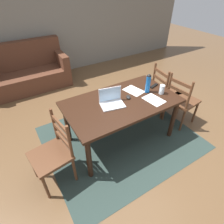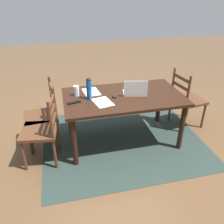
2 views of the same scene
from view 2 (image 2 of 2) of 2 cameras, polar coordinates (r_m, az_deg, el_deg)
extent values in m
plane|color=brown|center=(3.51, 2.55, -6.84)|extent=(14.00, 14.00, 0.00)
cube|color=#283833|center=(3.51, 2.55, -6.80)|extent=(2.33, 1.95, 0.01)
cube|color=black|center=(3.15, 2.83, 3.79)|extent=(1.63, 0.93, 0.04)
cylinder|color=black|center=(3.87, 11.63, 2.22)|extent=(0.07, 0.07, 0.70)
cylinder|color=black|center=(3.55, -10.52, -0.24)|extent=(0.07, 0.07, 0.70)
cylinder|color=black|center=(3.29, 16.99, -3.71)|extent=(0.07, 0.07, 0.70)
cylinder|color=black|center=(2.90, -9.41, -7.47)|extent=(0.07, 0.07, 0.70)
cube|color=#56331E|center=(3.35, -17.41, -1.12)|extent=(0.49, 0.49, 0.04)
cylinder|color=#56331E|center=(3.31, -19.82, -6.75)|extent=(0.04, 0.04, 0.43)
cylinder|color=#56331E|center=(3.63, -20.08, -3.41)|extent=(0.04, 0.04, 0.43)
cylinder|color=#56331E|center=(3.31, -13.30, -5.65)|extent=(0.04, 0.04, 0.43)
cylinder|color=#56331E|center=(3.63, -14.16, -2.42)|extent=(0.04, 0.04, 0.43)
cylinder|color=#56331E|center=(3.07, -14.12, 1.86)|extent=(0.04, 0.04, 0.50)
cylinder|color=#56331E|center=(3.41, -14.96, 4.58)|extent=(0.04, 0.04, 0.50)
cube|color=#56331E|center=(3.28, -14.35, 1.72)|extent=(0.07, 0.36, 0.05)
cube|color=#56331E|center=(3.23, -14.62, 3.69)|extent=(0.07, 0.36, 0.05)
cube|color=#56331E|center=(3.18, -14.89, 5.73)|extent=(0.07, 0.36, 0.05)
cube|color=#56331E|center=(3.03, -17.65, -4.56)|extent=(0.50, 0.50, 0.04)
cylinder|color=#56331E|center=(3.06, -21.16, -10.27)|extent=(0.04, 0.04, 0.43)
cylinder|color=#56331E|center=(3.36, -19.65, -6.21)|extent=(0.04, 0.04, 0.43)
cylinder|color=#56331E|center=(2.97, -14.02, -10.26)|extent=(0.04, 0.04, 0.43)
cylinder|color=#56331E|center=(3.28, -13.19, -6.07)|extent=(0.04, 0.04, 0.43)
cylinder|color=#56331E|center=(2.70, -15.02, -2.23)|extent=(0.04, 0.04, 0.50)
cylinder|color=#56331E|center=(3.03, -14.02, 1.48)|extent=(0.04, 0.04, 0.50)
cube|color=#56331E|center=(2.91, -14.25, -1.99)|extent=(0.08, 0.36, 0.05)
cube|color=#56331E|center=(2.85, -14.55, 0.17)|extent=(0.08, 0.36, 0.05)
cube|color=#56331E|center=(2.79, -14.86, 2.42)|extent=(0.08, 0.36, 0.05)
cube|color=#56331E|center=(3.86, 18.53, 2.84)|extent=(0.50, 0.50, 0.04)
cylinder|color=#56331E|center=(4.20, 18.47, 1.44)|extent=(0.04, 0.04, 0.43)
cylinder|color=#56331E|center=(3.96, 21.82, -0.95)|extent=(0.04, 0.04, 0.43)
cylinder|color=#56331E|center=(3.99, 14.22, 0.54)|extent=(0.04, 0.04, 0.43)
cylinder|color=#56331E|center=(3.73, 17.48, -2.06)|extent=(0.04, 0.04, 0.43)
cylinder|color=#56331E|center=(3.78, 14.97, 6.98)|extent=(0.04, 0.04, 0.50)
cylinder|color=#56331E|center=(3.51, 18.50, 4.72)|extent=(0.04, 0.04, 0.50)
cube|color=#56331E|center=(3.68, 16.46, 4.47)|extent=(0.08, 0.36, 0.05)
cube|color=#56331E|center=(3.63, 16.73, 6.26)|extent=(0.08, 0.36, 0.05)
cube|color=#56331E|center=(3.59, 17.01, 8.09)|extent=(0.08, 0.36, 0.05)
cube|color=silver|center=(3.21, 5.64, 4.74)|extent=(0.36, 0.28, 0.02)
cube|color=silver|center=(3.07, 5.96, 5.85)|extent=(0.31, 0.08, 0.21)
cube|color=#A5CCEA|center=(3.07, 5.94, 5.90)|extent=(0.29, 0.07, 0.19)
cylinder|color=#145199|center=(2.99, -5.74, 5.49)|extent=(0.07, 0.07, 0.26)
sphere|color=black|center=(2.94, -5.86, 7.85)|extent=(0.06, 0.06, 0.06)
cylinder|color=silver|center=(3.14, -8.89, 5.24)|extent=(0.07, 0.07, 0.14)
ellipsoid|color=black|center=(3.09, 0.68, 4.09)|extent=(0.10, 0.12, 0.03)
cube|color=black|center=(2.97, -9.40, 2.39)|extent=(0.18, 0.09, 0.02)
cube|color=white|center=(2.95, -2.33, 2.49)|extent=(0.27, 0.33, 0.00)
cube|color=white|center=(3.26, -5.21, 5.02)|extent=(0.25, 0.32, 0.00)
camera|label=1|loc=(4.96, 12.91, 30.11)|focal=29.40mm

